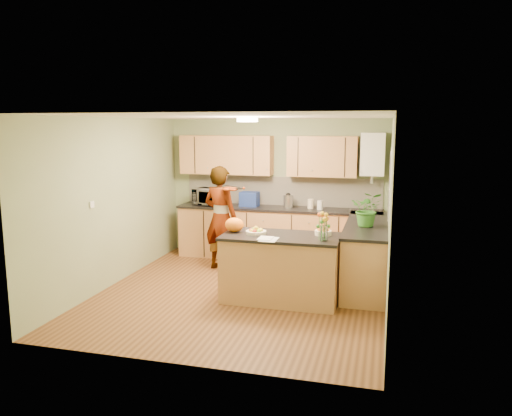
# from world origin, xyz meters

# --- Properties ---
(floor) EXTENTS (4.50, 4.50, 0.00)m
(floor) POSITION_xyz_m (0.00, 0.00, 0.00)
(floor) COLOR #523017
(floor) RESTS_ON ground
(ceiling) EXTENTS (4.00, 4.50, 0.02)m
(ceiling) POSITION_xyz_m (0.00, 0.00, 2.50)
(ceiling) COLOR white
(ceiling) RESTS_ON wall_back
(wall_back) EXTENTS (4.00, 0.02, 2.50)m
(wall_back) POSITION_xyz_m (0.00, 2.25, 1.25)
(wall_back) COLOR gray
(wall_back) RESTS_ON floor
(wall_front) EXTENTS (4.00, 0.02, 2.50)m
(wall_front) POSITION_xyz_m (0.00, -2.25, 1.25)
(wall_front) COLOR gray
(wall_front) RESTS_ON floor
(wall_left) EXTENTS (0.02, 4.50, 2.50)m
(wall_left) POSITION_xyz_m (-2.00, 0.00, 1.25)
(wall_left) COLOR gray
(wall_left) RESTS_ON floor
(wall_right) EXTENTS (0.02, 4.50, 2.50)m
(wall_right) POSITION_xyz_m (2.00, 0.00, 1.25)
(wall_right) COLOR gray
(wall_right) RESTS_ON floor
(back_counter) EXTENTS (3.64, 0.62, 0.94)m
(back_counter) POSITION_xyz_m (0.10, 1.95, 0.47)
(back_counter) COLOR #BC7B4B
(back_counter) RESTS_ON floor
(right_counter) EXTENTS (0.62, 2.24, 0.94)m
(right_counter) POSITION_xyz_m (1.70, 0.85, 0.47)
(right_counter) COLOR #BC7B4B
(right_counter) RESTS_ON floor
(splashback) EXTENTS (3.60, 0.02, 0.52)m
(splashback) POSITION_xyz_m (0.10, 2.23, 1.20)
(splashback) COLOR beige
(splashback) RESTS_ON back_counter
(upper_cabinets) EXTENTS (3.20, 0.34, 0.70)m
(upper_cabinets) POSITION_xyz_m (-0.18, 2.08, 1.85)
(upper_cabinets) COLOR #BC7B4B
(upper_cabinets) RESTS_ON wall_back
(boiler) EXTENTS (0.40, 0.30, 0.86)m
(boiler) POSITION_xyz_m (1.70, 2.09, 1.90)
(boiler) COLOR white
(boiler) RESTS_ON wall_back
(window_right) EXTENTS (0.01, 1.30, 1.05)m
(window_right) POSITION_xyz_m (1.99, 0.60, 1.55)
(window_right) COLOR white
(window_right) RESTS_ON wall_right
(light_switch) EXTENTS (0.02, 0.09, 0.09)m
(light_switch) POSITION_xyz_m (-1.99, -0.60, 1.30)
(light_switch) COLOR white
(light_switch) RESTS_ON wall_left
(ceiling_lamp) EXTENTS (0.30, 0.30, 0.07)m
(ceiling_lamp) POSITION_xyz_m (0.00, 0.30, 2.46)
(ceiling_lamp) COLOR #FFEABF
(ceiling_lamp) RESTS_ON ceiling
(peninsula_island) EXTENTS (1.59, 0.82, 0.91)m
(peninsula_island) POSITION_xyz_m (0.59, -0.14, 0.46)
(peninsula_island) COLOR #BC7B4B
(peninsula_island) RESTS_ON floor
(fruit_dish) EXTENTS (0.28, 0.28, 0.10)m
(fruit_dish) POSITION_xyz_m (0.24, -0.14, 0.95)
(fruit_dish) COLOR #F4E2C3
(fruit_dish) RESTS_ON peninsula_island
(orange_bowl) EXTENTS (0.22, 0.22, 0.13)m
(orange_bowl) POSITION_xyz_m (1.14, 0.01, 0.97)
(orange_bowl) COLOR #F4E2C3
(orange_bowl) RESTS_ON peninsula_island
(flower_vase) EXTENTS (0.23, 0.23, 0.43)m
(flower_vase) POSITION_xyz_m (1.19, -0.32, 1.20)
(flower_vase) COLOR silver
(flower_vase) RESTS_ON peninsula_island
(orange_bag) EXTENTS (0.33, 0.31, 0.20)m
(orange_bag) POSITION_xyz_m (-0.08, -0.09, 1.01)
(orange_bag) COLOR orange
(orange_bag) RESTS_ON peninsula_island
(papers) EXTENTS (0.22, 0.30, 0.01)m
(papers) POSITION_xyz_m (0.49, -0.44, 0.92)
(papers) COLOR white
(papers) RESTS_ON peninsula_island
(violinist) EXTENTS (0.73, 0.60, 1.74)m
(violinist) POSITION_xyz_m (-0.68, 1.08, 0.87)
(violinist) COLOR #E8AF8E
(violinist) RESTS_ON floor
(violin) EXTENTS (0.59, 0.51, 0.15)m
(violin) POSITION_xyz_m (-0.48, 0.86, 1.39)
(violin) COLOR #531605
(violin) RESTS_ON violinist
(microwave) EXTENTS (0.62, 0.51, 0.30)m
(microwave) POSITION_xyz_m (-1.20, 1.94, 1.09)
(microwave) COLOR white
(microwave) RESTS_ON back_counter
(blue_box) EXTENTS (0.33, 0.25, 0.26)m
(blue_box) POSITION_xyz_m (-0.44, 1.97, 1.07)
(blue_box) COLOR navy
(blue_box) RESTS_ON back_counter
(kettle) EXTENTS (0.17, 0.17, 0.31)m
(kettle) POSITION_xyz_m (0.28, 1.96, 1.07)
(kettle) COLOR #B0B0B4
(kettle) RESTS_ON back_counter
(jar_cream) EXTENTS (0.11, 0.11, 0.17)m
(jar_cream) POSITION_xyz_m (0.67, 1.99, 1.02)
(jar_cream) COLOR #F4E2C3
(jar_cream) RESTS_ON back_counter
(jar_white) EXTENTS (0.13, 0.13, 0.16)m
(jar_white) POSITION_xyz_m (0.85, 1.92, 1.02)
(jar_white) COLOR white
(jar_white) RESTS_ON back_counter
(potted_plant) EXTENTS (0.46, 0.40, 0.50)m
(potted_plant) POSITION_xyz_m (1.70, 0.63, 1.19)
(potted_plant) COLOR #377D29
(potted_plant) RESTS_ON right_counter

